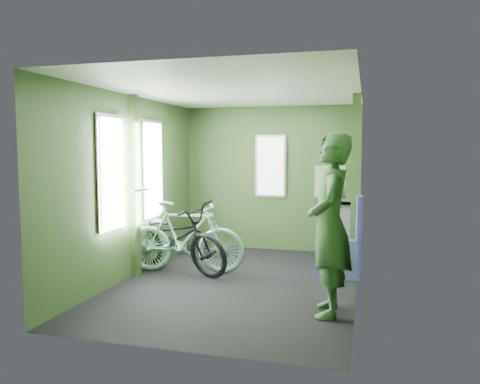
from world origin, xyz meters
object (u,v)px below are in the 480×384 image
(bicycle_black, at_px, (175,271))
(bicycle_mint, at_px, (185,273))
(waste_box, at_px, (347,239))
(bench_seat, at_px, (339,248))
(passenger, at_px, (330,224))

(bicycle_black, xyz_separation_m, bicycle_mint, (0.16, -0.03, 0.00))
(waste_box, xyz_separation_m, bench_seat, (-0.11, 0.14, -0.15))
(waste_box, bearing_deg, passenger, -93.95)
(bicycle_mint, distance_m, bench_seat, 2.07)
(bicycle_black, relative_size, waste_box, 1.92)
(bicycle_black, distance_m, bench_seat, 2.21)
(passenger, xyz_separation_m, waste_box, (0.11, 1.59, -0.43))
(bicycle_mint, bearing_deg, waste_box, -82.75)
(passenger, height_order, waste_box, passenger)
(bicycle_mint, distance_m, passenger, 2.40)
(bicycle_black, height_order, passenger, passenger)
(waste_box, height_order, bench_seat, bench_seat)
(bicycle_mint, height_order, bench_seat, bench_seat)
(bicycle_black, relative_size, bench_seat, 1.69)
(bicycle_black, xyz_separation_m, waste_box, (2.21, 0.49, 0.46))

